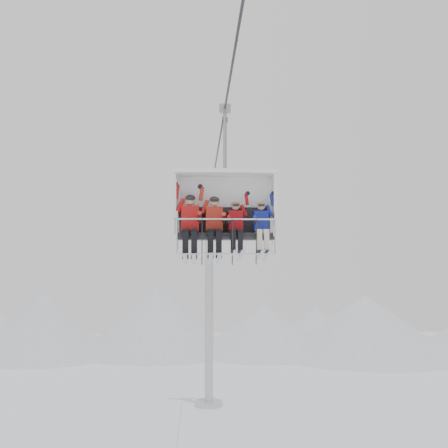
{
  "coord_description": "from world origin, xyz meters",
  "views": [
    {
      "loc": [
        -0.67,
        -15.07,
        9.23
      ],
      "look_at": [
        0.0,
        0.0,
        10.28
      ],
      "focal_mm": 45.0,
      "sensor_mm": 36.0,
      "label": 1
    }
  ],
  "objects_px": {
    "lift_tower_right": "(209,316)",
    "chairlift_carrier": "(225,206)",
    "skier_center_left": "(214,224)",
    "skier_far_right": "(262,226)",
    "skier_far_left": "(190,223)",
    "skier_center_right": "(236,226)"
  },
  "relations": [
    {
      "from": "skier_center_right",
      "to": "skier_far_right",
      "type": "distance_m",
      "value": 0.66
    },
    {
      "from": "chairlift_carrier",
      "to": "skier_far_right",
      "type": "relative_size",
      "value": 2.36
    },
    {
      "from": "lift_tower_right",
      "to": "skier_far_left",
      "type": "relative_size",
      "value": 7.55
    },
    {
      "from": "skier_far_left",
      "to": "skier_center_right",
      "type": "distance_m",
      "value": 1.18
    },
    {
      "from": "lift_tower_right",
      "to": "chairlift_carrier",
      "type": "bearing_deg",
      "value": -90.0
    },
    {
      "from": "skier_far_left",
      "to": "skier_center_left",
      "type": "bearing_deg",
      "value": -0.41
    },
    {
      "from": "skier_far_right",
      "to": "chairlift_carrier",
      "type": "bearing_deg",
      "value": 160.88
    },
    {
      "from": "chairlift_carrier",
      "to": "skier_center_right",
      "type": "bearing_deg",
      "value": -49.68
    },
    {
      "from": "chairlift_carrier",
      "to": "skier_far_right",
      "type": "distance_m",
      "value": 1.14
    },
    {
      "from": "skier_far_right",
      "to": "skier_center_right",
      "type": "bearing_deg",
      "value": 179.98
    },
    {
      "from": "skier_center_left",
      "to": "skier_far_right",
      "type": "relative_size",
      "value": 1.02
    },
    {
      "from": "skier_center_left",
      "to": "skier_far_right",
      "type": "distance_m",
      "value": 1.22
    },
    {
      "from": "chairlift_carrier",
      "to": "skier_center_left",
      "type": "height_order",
      "value": "chairlift_carrier"
    },
    {
      "from": "skier_far_left",
      "to": "skier_center_right",
      "type": "bearing_deg",
      "value": -1.02
    },
    {
      "from": "chairlift_carrier",
      "to": "skier_far_left",
      "type": "bearing_deg",
      "value": -161.42
    },
    {
      "from": "skier_far_left",
      "to": "skier_center_right",
      "type": "relative_size",
      "value": 1.06
    },
    {
      "from": "skier_center_left",
      "to": "skier_center_right",
      "type": "height_order",
      "value": "skier_center_left"
    },
    {
      "from": "skier_far_left",
      "to": "skier_far_right",
      "type": "xyz_separation_m",
      "value": [
        1.84,
        -0.02,
        -0.08
      ]
    },
    {
      "from": "lift_tower_right",
      "to": "skier_far_left",
      "type": "xyz_separation_m",
      "value": [
        -0.9,
        -22.7,
        4.48
      ]
    },
    {
      "from": "skier_center_right",
      "to": "chairlift_carrier",
      "type": "bearing_deg",
      "value": 130.32
    },
    {
      "from": "chairlift_carrier",
      "to": "skier_center_left",
      "type": "relative_size",
      "value": 2.31
    },
    {
      "from": "lift_tower_right",
      "to": "skier_far_left",
      "type": "distance_m",
      "value": 23.16
    }
  ]
}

